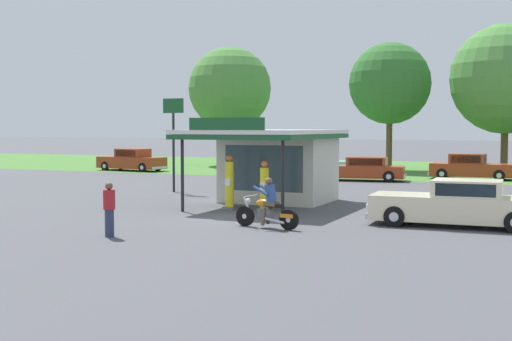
% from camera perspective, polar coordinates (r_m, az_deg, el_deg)
% --- Properties ---
extents(ground_plane, '(300.00, 300.00, 0.00)m').
position_cam_1_polar(ground_plane, '(23.67, -2.31, -3.96)').
color(ground_plane, '#4C4C51').
extents(grass_verge_strip, '(120.00, 24.00, 0.01)m').
position_cam_1_polar(grass_verge_strip, '(52.20, 12.26, 0.12)').
color(grass_verge_strip, '#477A33').
rests_on(grass_verge_strip, ground).
extents(service_station_kiosk, '(4.91, 7.10, 3.48)m').
position_cam_1_polar(service_station_kiosk, '(28.27, 1.70, 0.85)').
color(service_station_kiosk, beige).
rests_on(service_station_kiosk, ground).
extents(gas_pump_nearside, '(0.44, 0.44, 2.10)m').
position_cam_1_polar(gas_pump_nearside, '(25.92, -2.24, -1.15)').
color(gas_pump_nearside, slate).
rests_on(gas_pump_nearside, ground).
extents(gas_pump_offside, '(0.44, 0.44, 1.90)m').
position_cam_1_polar(gas_pump_offside, '(25.33, 0.72, -1.48)').
color(gas_pump_offside, slate).
rests_on(gas_pump_offside, ground).
extents(motorcycle_with_rider, '(2.23, 0.72, 1.58)m').
position_cam_1_polar(motorcycle_with_rider, '(21.02, 0.99, -3.12)').
color(motorcycle_with_rider, black).
rests_on(motorcycle_with_rider, ground).
extents(featured_classic_sedan, '(5.51, 2.05, 1.49)m').
position_cam_1_polar(featured_classic_sedan, '(22.32, 16.64, -2.81)').
color(featured_classic_sedan, beige).
rests_on(featured_classic_sedan, ground).
extents(parked_car_back_row_centre_right, '(5.08, 2.13, 1.54)m').
position_cam_1_polar(parked_car_back_row_centre_right, '(43.08, 17.70, 0.23)').
color(parked_car_back_row_centre_right, '#993819').
rests_on(parked_car_back_row_centre_right, ground).
extents(parked_car_second_row_spare, '(5.51, 2.49, 1.40)m').
position_cam_1_polar(parked_car_second_row_spare, '(40.36, 8.87, 0.08)').
color(parked_car_second_row_spare, '#993819').
rests_on(parked_car_second_row_spare, ground).
extents(parked_car_back_row_far_right, '(5.31, 2.86, 1.43)m').
position_cam_1_polar(parked_car_back_row_far_right, '(45.76, 4.44, 0.53)').
color(parked_car_back_row_far_right, '#7AC6D1').
rests_on(parked_car_back_row_far_right, ground).
extents(parked_car_back_row_far_left, '(5.53, 2.40, 1.60)m').
position_cam_1_polar(parked_car_back_row_far_left, '(49.89, -10.44, 0.82)').
color(parked_car_back_row_far_left, '#993819').
rests_on(parked_car_back_row_far_left, ground).
extents(bystander_chatting_near_pumps, '(0.34, 0.34, 1.57)m').
position_cam_1_polar(bystander_chatting_near_pumps, '(19.78, -12.27, -3.14)').
color(bystander_chatting_near_pumps, '#2D3351').
rests_on(bystander_chatting_near_pumps, ground).
extents(bystander_leaning_by_kiosk, '(0.34, 0.34, 1.72)m').
position_cam_1_polar(bystander_leaning_by_kiosk, '(34.39, 1.21, -0.06)').
color(bystander_leaning_by_kiosk, brown).
rests_on(bystander_leaning_by_kiosk, ground).
extents(tree_oak_far_left, '(7.58, 7.58, 10.27)m').
position_cam_1_polar(tree_oak_far_left, '(49.92, 20.32, 7.25)').
color(tree_oak_far_left, brown).
rests_on(tree_oak_far_left, ground).
extents(tree_oak_distant_spare, '(6.89, 6.89, 9.84)m').
position_cam_1_polar(tree_oak_distant_spare, '(56.65, -2.36, 6.84)').
color(tree_oak_distant_spare, brown).
rests_on(tree_oak_distant_spare, ground).
extents(tree_oak_far_right, '(5.91, 5.91, 9.29)m').
position_cam_1_polar(tree_oak_far_right, '(50.27, 11.30, 7.07)').
color(tree_oak_far_right, brown).
rests_on(tree_oak_far_right, ground).
extents(roadside_pole_sign, '(1.10, 0.12, 4.53)m').
position_cam_1_polar(roadside_pole_sign, '(33.01, -6.98, 3.58)').
color(roadside_pole_sign, black).
rests_on(roadside_pole_sign, ground).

